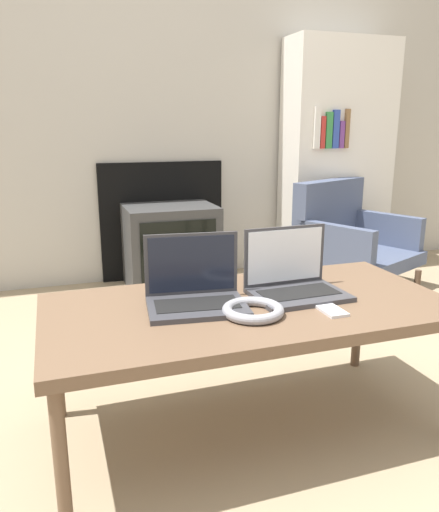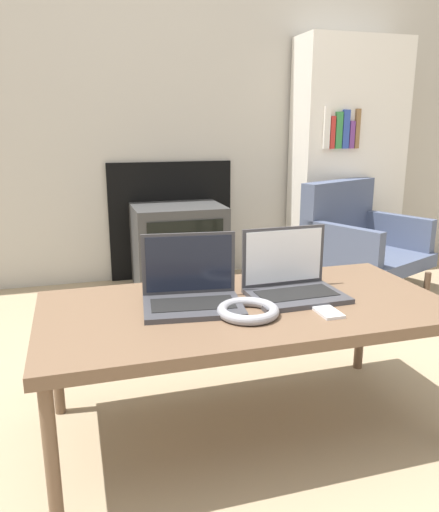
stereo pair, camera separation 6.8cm
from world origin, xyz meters
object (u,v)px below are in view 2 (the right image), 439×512
at_px(headphones, 248,311).
at_px(tv, 179,246).
at_px(phone, 325,310).
at_px(laptop_left, 191,290).
at_px(laptop_right, 292,281).
at_px(armchair, 356,237).

distance_m(headphones, tv, 1.68).
relative_size(phone, tv, 0.25).
xyz_separation_m(laptop_left, phone, (0.37, -0.17, -0.04)).
bearing_deg(phone, headphones, 171.68).
bearing_deg(phone, laptop_left, 155.17).
relative_size(laptop_right, armchair, 0.39).
bearing_deg(tv, phone, -86.86).
relative_size(headphones, armchair, 0.23).
xyz_separation_m(laptop_left, armchair, (1.31, 1.18, -0.17)).
bearing_deg(headphones, armchair, 48.30).
bearing_deg(armchair, laptop_left, -162.00).
height_order(laptop_left, tv, laptop_left).
distance_m(laptop_left, headphones, 0.20).
height_order(phone, armchair, armchair).
xyz_separation_m(phone, armchair, (0.94, 1.35, -0.13)).
xyz_separation_m(headphones, armchair, (1.17, 1.32, -0.14)).
bearing_deg(laptop_right, laptop_left, 178.28).
xyz_separation_m(laptop_left, tv, (0.28, 1.52, -0.23)).
relative_size(tv, armchair, 0.69).
height_order(headphones, armchair, armchair).
distance_m(laptop_left, armchair, 1.77).
xyz_separation_m(phone, tv, (-0.09, 1.69, -0.19)).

